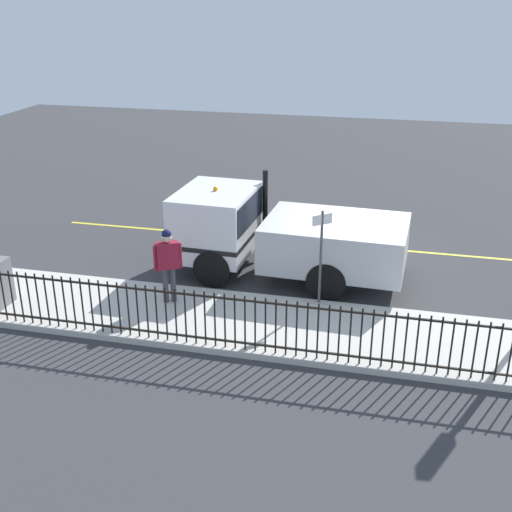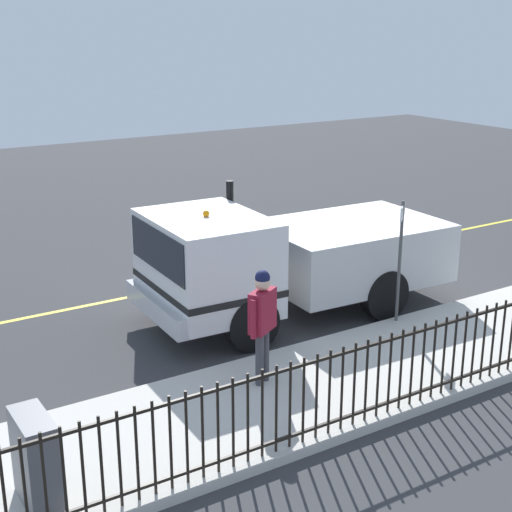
{
  "view_description": "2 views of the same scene",
  "coord_description": "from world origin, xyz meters",
  "px_view_note": "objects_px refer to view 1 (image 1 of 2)",
  "views": [
    {
      "loc": [
        15.13,
        0.94,
        6.86
      ],
      "look_at": [
        1.56,
        -2.3,
        1.05
      ],
      "focal_mm": 44.83,
      "sensor_mm": 36.0,
      "label": 1
    },
    {
      "loc": [
        11.13,
        -9.63,
        5.34
      ],
      "look_at": [
        0.72,
        -3.07,
        1.47
      ],
      "focal_mm": 52.17,
      "sensor_mm": 36.0,
      "label": 2
    }
  ],
  "objects_px": {
    "traffic_cone": "(314,241)",
    "street_sign": "(321,246)",
    "worker_standing": "(168,258)",
    "work_truck": "(270,231)"
  },
  "relations": [
    {
      "from": "worker_standing",
      "to": "work_truck",
      "type": "bearing_deg",
      "value": 21.85
    },
    {
      "from": "worker_standing",
      "to": "traffic_cone",
      "type": "xyz_separation_m",
      "value": [
        -4.09,
        2.76,
        -0.88
      ]
    },
    {
      "from": "traffic_cone",
      "to": "street_sign",
      "type": "distance_m",
      "value": 3.61
    },
    {
      "from": "work_truck",
      "to": "traffic_cone",
      "type": "xyz_separation_m",
      "value": [
        -1.7,
        0.9,
        -0.84
      ]
    },
    {
      "from": "work_truck",
      "to": "traffic_cone",
      "type": "distance_m",
      "value": 2.1
    },
    {
      "from": "work_truck",
      "to": "street_sign",
      "type": "xyz_separation_m",
      "value": [
        1.64,
        1.54,
        0.35
      ]
    },
    {
      "from": "work_truck",
      "to": "traffic_cone",
      "type": "height_order",
      "value": "work_truck"
    },
    {
      "from": "work_truck",
      "to": "street_sign",
      "type": "distance_m",
      "value": 2.28
    },
    {
      "from": "worker_standing",
      "to": "traffic_cone",
      "type": "height_order",
      "value": "worker_standing"
    },
    {
      "from": "traffic_cone",
      "to": "work_truck",
      "type": "bearing_deg",
      "value": -27.99
    }
  ]
}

